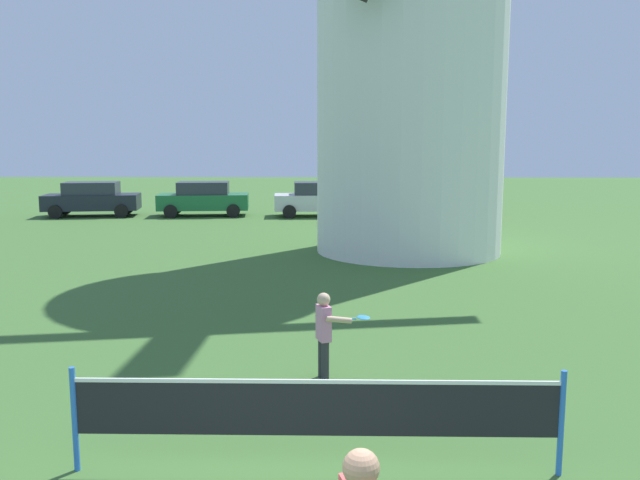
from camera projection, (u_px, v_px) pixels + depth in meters
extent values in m
cylinder|color=white|center=(412.00, 43.00, 19.32)|extent=(5.59, 5.59, 12.52)
cylinder|color=blue|center=(75.00, 419.00, 6.62)|extent=(0.06, 0.06, 1.10)
cylinder|color=blue|center=(561.00, 423.00, 6.53)|extent=(0.06, 0.06, 1.10)
cube|color=black|center=(316.00, 410.00, 6.56)|extent=(4.87, 0.01, 0.55)
cube|color=white|center=(316.00, 382.00, 6.51)|extent=(4.87, 0.02, 0.04)
sphere|color=tan|center=(361.00, 468.00, 3.91)|extent=(0.23, 0.23, 0.23)
cylinder|color=#333338|center=(322.00, 358.00, 9.34)|extent=(0.11, 0.11, 0.56)
cylinder|color=#333338|center=(325.00, 361.00, 9.20)|extent=(0.11, 0.11, 0.56)
cube|color=pink|center=(324.00, 323.00, 9.19)|extent=(0.23, 0.31, 0.50)
sphere|color=#DBB28E|center=(324.00, 299.00, 9.14)|extent=(0.19, 0.19, 0.19)
cylinder|color=#DBB28E|center=(320.00, 321.00, 9.36)|extent=(0.08, 0.08, 0.38)
cylinder|color=#DBB28E|center=(339.00, 320.00, 9.08)|extent=(0.39, 0.20, 0.14)
cylinder|color=#338CCC|center=(349.00, 319.00, 9.13)|extent=(0.22, 0.10, 0.04)
ellipsoid|color=#338CCC|center=(363.00, 317.00, 9.20)|extent=(0.25, 0.29, 0.03)
cube|color=#1E232D|center=(92.00, 202.00, 29.79)|extent=(4.37, 2.29, 0.70)
cube|color=#2D333D|center=(91.00, 188.00, 29.69)|extent=(2.53, 1.82, 0.56)
cylinder|color=black|center=(127.00, 207.00, 30.85)|extent=(0.62, 0.27, 0.60)
cylinder|color=black|center=(121.00, 211.00, 29.19)|extent=(0.62, 0.27, 0.60)
cylinder|color=black|center=(65.00, 208.00, 30.49)|extent=(0.62, 0.27, 0.60)
cylinder|color=black|center=(55.00, 212.00, 28.83)|extent=(0.62, 0.27, 0.60)
cube|color=#1E6638|center=(204.00, 202.00, 29.94)|extent=(4.22, 2.10, 0.70)
cube|color=#2D333D|center=(203.00, 188.00, 29.85)|extent=(2.42, 1.72, 0.56)
cylinder|color=black|center=(235.00, 207.00, 30.94)|extent=(0.61, 0.24, 0.60)
cylinder|color=black|center=(233.00, 211.00, 29.27)|extent=(0.61, 0.24, 0.60)
cylinder|color=black|center=(176.00, 208.00, 30.72)|extent=(0.61, 0.24, 0.60)
cylinder|color=black|center=(171.00, 211.00, 29.05)|extent=(0.61, 0.24, 0.60)
cube|color=silver|center=(320.00, 202.00, 29.80)|extent=(4.25, 2.01, 0.70)
cube|color=#2D333D|center=(320.00, 188.00, 29.71)|extent=(2.42, 1.67, 0.56)
cylinder|color=black|center=(349.00, 208.00, 30.77)|extent=(0.61, 0.23, 0.60)
cylinder|color=black|center=(352.00, 211.00, 29.09)|extent=(0.61, 0.23, 0.60)
cylinder|color=black|center=(289.00, 208.00, 30.62)|extent=(0.61, 0.23, 0.60)
cylinder|color=black|center=(289.00, 212.00, 28.94)|extent=(0.61, 0.23, 0.60)
cube|color=red|center=(431.00, 203.00, 29.51)|extent=(4.42, 1.97, 0.70)
cube|color=#2D333D|center=(432.00, 189.00, 29.42)|extent=(2.51, 1.65, 0.56)
cylinder|color=black|center=(459.00, 208.00, 30.47)|extent=(0.61, 0.22, 0.60)
cylinder|color=black|center=(468.00, 212.00, 28.79)|extent=(0.61, 0.22, 0.60)
cylinder|color=black|center=(396.00, 208.00, 30.34)|extent=(0.61, 0.22, 0.60)
cylinder|color=black|center=(402.00, 212.00, 28.66)|extent=(0.61, 0.22, 0.60)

